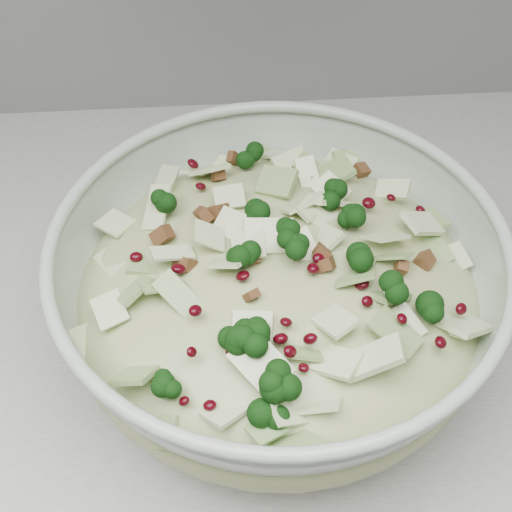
# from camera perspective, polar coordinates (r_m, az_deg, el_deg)

# --- Properties ---
(counter) EXTENTS (3.60, 0.60, 0.90)m
(counter) POSITION_cam_1_polar(r_m,az_deg,el_deg) (1.08, 3.54, -16.63)
(counter) COLOR beige
(counter) RESTS_ON floor
(mixing_bowl) EXTENTS (0.40, 0.40, 0.14)m
(mixing_bowl) POSITION_cam_1_polar(r_m,az_deg,el_deg) (0.58, 1.71, -3.27)
(mixing_bowl) COLOR #A7B8A8
(mixing_bowl) RESTS_ON counter
(salad) EXTENTS (0.41, 0.41, 0.14)m
(salad) POSITION_cam_1_polar(r_m,az_deg,el_deg) (0.56, 1.76, -1.79)
(salad) COLOR #AEB77D
(salad) RESTS_ON mixing_bowl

